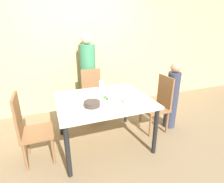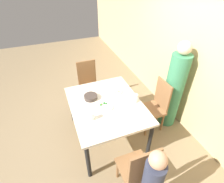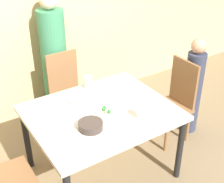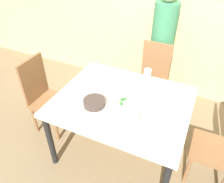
{
  "view_description": "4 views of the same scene",
  "coord_description": "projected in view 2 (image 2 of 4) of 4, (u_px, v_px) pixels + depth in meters",
  "views": [
    {
      "loc": [
        -0.71,
        -2.21,
        1.71
      ],
      "look_at": [
        0.13,
        -0.02,
        0.85
      ],
      "focal_mm": 28.0,
      "sensor_mm": 36.0,
      "label": 1
    },
    {
      "loc": [
        1.94,
        -0.65,
        2.52
      ],
      "look_at": [
        0.01,
        0.1,
        0.97
      ],
      "focal_mm": 28.0,
      "sensor_mm": 36.0,
      "label": 2
    },
    {
      "loc": [
        -1.23,
        -2.08,
        2.35
      ],
      "look_at": [
        0.07,
        -0.08,
        0.97
      ],
      "focal_mm": 50.0,
      "sensor_mm": 36.0,
      "label": 3
    },
    {
      "loc": [
        0.61,
        -1.57,
        2.12
      ],
      "look_at": [
        -0.13,
        0.03,
        0.8
      ],
      "focal_mm": 35.0,
      "sensor_mm": 36.0,
      "label": 4
    }
  ],
  "objects": [
    {
      "name": "ground_plane",
      "position": [
        107.0,
        135.0,
        3.15
      ],
      "size": [
        10.0,
        10.0,
        0.0
      ],
      "primitive_type": "plane",
      "color": "#847051"
    },
    {
      "name": "wall_back",
      "position": [
        193.0,
        53.0,
        2.77
      ],
      "size": [
        10.0,
        0.06,
        2.7
      ],
      "color": "tan",
      "rests_on": "ground_plane"
    },
    {
      "name": "dining_table",
      "position": [
        106.0,
        108.0,
        2.75
      ],
      "size": [
        1.31,
        1.08,
        0.75
      ],
      "color": "beige",
      "rests_on": "ground_plane"
    },
    {
      "name": "chair_adult_spot",
      "position": [
        156.0,
        105.0,
        3.05
      ],
      "size": [
        0.4,
        0.4,
        0.96
      ],
      "color": "brown",
      "rests_on": "ground_plane"
    },
    {
      "name": "chair_child_spot",
      "position": [
        138.0,
        169.0,
        2.11
      ],
      "size": [
        0.4,
        0.4,
        0.96
      ],
      "rotation": [
        0.0,
        0.0,
        -1.57
      ],
      "color": "brown",
      "rests_on": "ground_plane"
    },
    {
      "name": "chair_empty_left",
      "position": [
        89.0,
        83.0,
        3.59
      ],
      "size": [
        0.4,
        0.4,
        0.96
      ],
      "rotation": [
        0.0,
        0.0,
        1.57
      ],
      "color": "brown",
      "rests_on": "ground_plane"
    },
    {
      "name": "person_adult",
      "position": [
        174.0,
        90.0,
        2.99
      ],
      "size": [
        0.31,
        0.31,
        1.62
      ],
      "color": "#387F56",
      "rests_on": "ground_plane"
    },
    {
      "name": "bowl_curry",
      "position": [
        91.0,
        97.0,
        2.79
      ],
      "size": [
        0.21,
        0.21,
        0.07
      ],
      "color": "#3D332D",
      "rests_on": "dining_table"
    },
    {
      "name": "plate_rice_adult",
      "position": [
        105.0,
        107.0,
        2.63
      ],
      "size": [
        0.26,
        0.26,
        0.05
      ],
      "color": "white",
      "rests_on": "dining_table"
    },
    {
      "name": "plate_rice_child",
      "position": [
        116.0,
        91.0,
        2.95
      ],
      "size": [
        0.22,
        0.22,
        0.05
      ],
      "color": "white",
      "rests_on": "dining_table"
    },
    {
      "name": "glass_water_tall",
      "position": [
        92.0,
        116.0,
        2.41
      ],
      "size": [
        0.07,
        0.07,
        0.12
      ],
      "color": "silver",
      "rests_on": "dining_table"
    },
    {
      "name": "glass_water_short",
      "position": [
        135.0,
        98.0,
        2.7
      ],
      "size": [
        0.08,
        0.08,
        0.14
      ],
      "color": "silver",
      "rests_on": "dining_table"
    },
    {
      "name": "napkin_folded",
      "position": [
        96.0,
        88.0,
        3.03
      ],
      "size": [
        0.14,
        0.14,
        0.01
      ],
      "color": "white",
      "rests_on": "dining_table"
    },
    {
      "name": "fork_steel",
      "position": [
        113.0,
        82.0,
        3.2
      ],
      "size": [
        0.17,
        0.1,
        0.01
      ],
      "color": "silver",
      "rests_on": "dining_table"
    }
  ]
}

